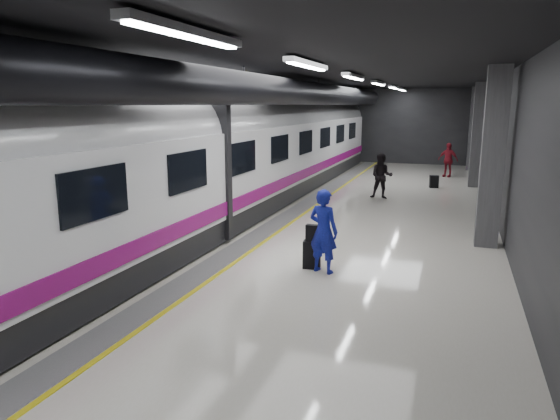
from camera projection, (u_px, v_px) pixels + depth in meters
The scene contains 9 objects.
ground at pixel (294, 249), 12.53m from camera, with size 40.00×40.00×0.00m, color silver.
platform_hall at pixel (296, 105), 12.77m from camera, with size 10.02×40.02×4.51m.
train at pixel (177, 162), 13.15m from camera, with size 3.05×38.00×4.05m.
traveler_main at pixel (323, 231), 10.64m from camera, with size 0.67×0.44×1.83m, color #1721AE.
suitcase_main at pixel (312, 255), 11.03m from camera, with size 0.38×0.24×0.62m, color black.
shoulder_bag at pixel (312, 233), 10.92m from camera, with size 0.28×0.15×0.37m, color black.
traveler_far_a at pixel (382, 176), 19.13m from camera, with size 0.84×0.66×1.73m, color black.
traveler_far_b at pixel (448, 160), 24.91m from camera, with size 0.99×0.41×1.70m, color maroon.
suitcase_far at pixel (434, 182), 21.70m from camera, with size 0.37×0.24×0.54m, color black.
Camera 1 is at (3.67, -11.48, 3.56)m, focal length 32.00 mm.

